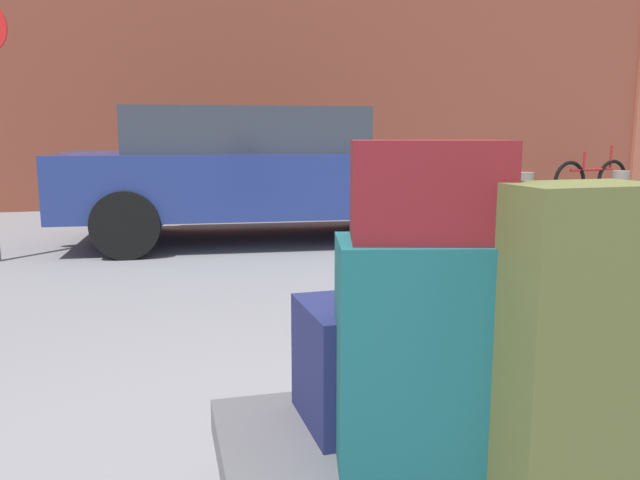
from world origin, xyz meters
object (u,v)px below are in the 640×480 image
(parked_car, at_px, (263,171))
(luggage_cart, at_px, (429,465))
(suitcase_olive_stacked_top, at_px, (571,342))
(bollard_kerb_near, at_px, (425,200))
(suitcase_teal_center, at_px, (424,353))
(duffel_bag_navy_front_right, at_px, (408,357))
(duffel_bag_maroon_topmost_pile, at_px, (429,191))
(bollard_kerb_far, at_px, (620,194))
(bollard_kerb_mid, at_px, (524,197))
(bicycle_leaning, at_px, (591,181))

(parked_car, bearing_deg, luggage_cart, -94.43)
(suitcase_olive_stacked_top, height_order, bollard_kerb_near, suitcase_olive_stacked_top)
(suitcase_teal_center, height_order, suitcase_olive_stacked_top, suitcase_olive_stacked_top)
(luggage_cart, xyz_separation_m, duffel_bag_navy_front_right, (0.00, 0.17, 0.24))
(duffel_bag_maroon_topmost_pile, height_order, bollard_kerb_far, duffel_bag_maroon_topmost_pile)
(suitcase_olive_stacked_top, xyz_separation_m, bollard_kerb_mid, (3.81, 6.21, -0.37))
(bollard_kerb_far, bearing_deg, duffel_bag_maroon_topmost_pile, -132.77)
(suitcase_teal_center, relative_size, duffel_bag_maroon_topmost_pile, 1.56)
(suitcase_teal_center, relative_size, bollard_kerb_near, 0.87)
(bollard_kerb_far, bearing_deg, bollard_kerb_near, 180.00)
(bollard_kerb_far, bearing_deg, suitcase_olive_stacked_top, -130.44)
(suitcase_teal_center, relative_size, bicycle_leaning, 0.33)
(duffel_bag_navy_front_right, relative_size, bicycle_leaning, 0.35)
(duffel_bag_navy_front_right, height_order, bollard_kerb_near, duffel_bag_navy_front_right)
(bicycle_leaning, relative_size, bollard_kerb_far, 2.65)
(suitcase_olive_stacked_top, bearing_deg, parked_car, 85.75)
(suitcase_olive_stacked_top, relative_size, duffel_bag_maroon_topmost_pile, 1.96)
(luggage_cart, distance_m, duffel_bag_maroon_topmost_pile, 0.76)
(bicycle_leaning, xyz_separation_m, bollard_kerb_near, (-3.79, -1.75, -0.05))
(bollard_kerb_mid, bearing_deg, suitcase_teal_center, -124.13)
(luggage_cart, xyz_separation_m, duffel_bag_maroon_topmost_pile, (-0.06, -0.09, 0.75))
(duffel_bag_maroon_topmost_pile, bearing_deg, parked_car, 100.12)
(parked_car, xyz_separation_m, bollard_kerb_far, (5.08, 0.59, -0.43))
(duffel_bag_maroon_topmost_pile, bearing_deg, duffel_bag_navy_front_right, 90.41)
(parked_car, xyz_separation_m, bollard_kerb_near, (2.17, 0.59, -0.43))
(bollard_kerb_far, bearing_deg, bicycle_leaning, 63.32)
(bollard_kerb_far, bearing_deg, parked_car, -173.35)
(bollard_kerb_near, bearing_deg, bicycle_leaning, 24.74)
(luggage_cart, height_order, bollard_kerb_near, bollard_kerb_near)
(suitcase_olive_stacked_top, distance_m, bicycle_leaning, 10.08)
(duffel_bag_navy_front_right, height_order, bollard_kerb_mid, duffel_bag_navy_front_right)
(suitcase_olive_stacked_top, bearing_deg, bollard_kerb_mid, 56.39)
(luggage_cart, relative_size, bollard_kerb_far, 1.69)
(duffel_bag_navy_front_right, relative_size, duffel_bag_maroon_topmost_pile, 1.68)
(bollard_kerb_far, bearing_deg, bollard_kerb_mid, 180.00)
(bicycle_leaning, bearing_deg, duffel_bag_maroon_topmost_pile, -129.69)
(luggage_cart, height_order, parked_car, parked_car)
(duffel_bag_navy_front_right, bearing_deg, bicycle_leaning, 47.47)
(bicycle_leaning, xyz_separation_m, bollard_kerb_mid, (-2.36, -1.75, -0.05))
(suitcase_teal_center, bearing_deg, luggage_cart, 66.03)
(suitcase_olive_stacked_top, bearing_deg, bollard_kerb_near, 66.93)
(suitcase_olive_stacked_top, height_order, bollard_kerb_mid, suitcase_olive_stacked_top)
(parked_car, xyz_separation_m, bollard_kerb_mid, (3.60, 0.59, -0.43))
(suitcase_teal_center, height_order, parked_car, parked_car)
(suitcase_teal_center, xyz_separation_m, duffel_bag_navy_front_right, (0.07, 0.26, -0.11))
(duffel_bag_navy_front_right, distance_m, bollard_kerb_near, 6.31)
(bollard_kerb_mid, height_order, bollard_kerb_far, same)
(bollard_kerb_near, distance_m, bollard_kerb_far, 2.91)
(bollard_kerb_near, xyz_separation_m, bollard_kerb_far, (2.91, 0.00, 0.00))
(luggage_cart, bearing_deg, parked_car, 85.57)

